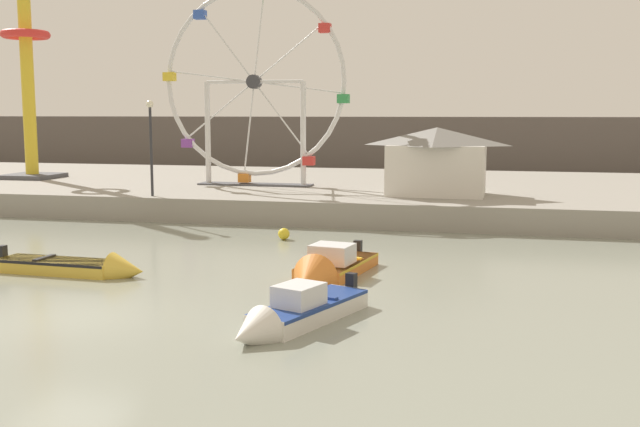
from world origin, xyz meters
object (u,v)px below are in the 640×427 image
(motorboat_orange_hull, at_px, (327,270))
(drop_tower_yellow_tower, at_px, (27,59))
(motorboat_mustard_yellow, at_px, (82,267))
(promenade_lamp_near, at_px, (151,134))
(ferris_wheel_white_frame, at_px, (254,86))
(carnival_booth_white_ticket, at_px, (437,160))
(mooring_buoy_orange, at_px, (284,234))
(motorboat_white_red_stripe, at_px, (293,314))

(motorboat_orange_hull, bearing_deg, drop_tower_yellow_tower, -119.50)
(motorboat_mustard_yellow, xyz_separation_m, promenade_lamp_near, (-3.02, 11.06, 3.57))
(motorboat_orange_hull, bearing_deg, ferris_wheel_white_frame, -145.71)
(carnival_booth_white_ticket, bearing_deg, motorboat_mustard_yellow, -121.84)
(drop_tower_yellow_tower, height_order, mooring_buoy_orange, drop_tower_yellow_tower)
(motorboat_mustard_yellow, distance_m, promenade_lamp_near, 12.01)
(ferris_wheel_white_frame, relative_size, drop_tower_yellow_tower, 0.67)
(carnival_booth_white_ticket, xyz_separation_m, mooring_buoy_orange, (-5.08, -7.07, -2.42))
(drop_tower_yellow_tower, relative_size, mooring_buoy_orange, 33.51)
(ferris_wheel_white_frame, bearing_deg, motorboat_orange_hull, -65.18)
(promenade_lamp_near, bearing_deg, motorboat_mustard_yellow, -74.74)
(motorboat_white_red_stripe, distance_m, mooring_buoy_orange, 11.71)
(motorboat_orange_hull, height_order, mooring_buoy_orange, motorboat_orange_hull)
(carnival_booth_white_ticket, height_order, promenade_lamp_near, promenade_lamp_near)
(promenade_lamp_near, bearing_deg, carnival_booth_white_ticket, 15.15)
(ferris_wheel_white_frame, distance_m, drop_tower_yellow_tower, 13.64)
(mooring_buoy_orange, bearing_deg, motorboat_mustard_yellow, -119.42)
(drop_tower_yellow_tower, bearing_deg, mooring_buoy_orange, -30.97)
(motorboat_mustard_yellow, relative_size, motorboat_white_red_stripe, 1.07)
(motorboat_orange_hull, bearing_deg, carnival_booth_white_ticket, -179.24)
(motorboat_orange_hull, height_order, drop_tower_yellow_tower, drop_tower_yellow_tower)
(motorboat_mustard_yellow, relative_size, drop_tower_yellow_tower, 0.33)
(motorboat_orange_hull, xyz_separation_m, carnival_booth_white_ticket, (2.03, 13.26, 2.37))
(motorboat_orange_hull, height_order, carnival_booth_white_ticket, carnival_booth_white_ticket)
(motorboat_orange_hull, distance_m, drop_tower_yellow_tower, 27.80)
(motorboat_mustard_yellow, distance_m, carnival_booth_white_ticket, 17.23)
(drop_tower_yellow_tower, distance_m, carnival_booth_white_ticket, 23.68)
(motorboat_white_red_stripe, xyz_separation_m, drop_tower_yellow_tower, (-21.19, 21.86, 7.38))
(motorboat_mustard_yellow, height_order, motorboat_white_red_stripe, motorboat_white_red_stripe)
(ferris_wheel_white_frame, bearing_deg, motorboat_mustard_yellow, -89.48)
(promenade_lamp_near, height_order, mooring_buoy_orange, promenade_lamp_near)
(carnival_booth_white_ticket, bearing_deg, drop_tower_yellow_tower, 171.86)
(carnival_booth_white_ticket, bearing_deg, promenade_lamp_near, -164.06)
(drop_tower_yellow_tower, xyz_separation_m, mooring_buoy_orange, (17.77, -10.66, -7.46))
(carnival_booth_white_ticket, relative_size, promenade_lamp_near, 1.12)
(motorboat_orange_hull, distance_m, promenade_lamp_near, 14.67)
(promenade_lamp_near, bearing_deg, ferris_wheel_white_frame, 64.00)
(motorboat_white_red_stripe, bearing_deg, mooring_buoy_orange, -143.06)
(motorboat_mustard_yellow, distance_m, motorboat_orange_hull, 7.25)
(motorboat_mustard_yellow, relative_size, promenade_lamp_near, 1.16)
(motorboat_white_red_stripe, height_order, motorboat_orange_hull, motorboat_orange_hull)
(ferris_wheel_white_frame, distance_m, mooring_buoy_orange, 12.04)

